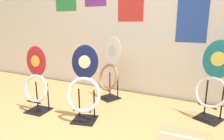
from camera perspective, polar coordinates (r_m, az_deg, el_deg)
wall_back at (r=3.33m, az=7.04°, el=15.59°), size 8.00×0.07×2.60m
toilet_seat_display_white_plain at (r=3.07m, az=-0.66°, el=-0.26°), size 0.46×0.37×0.97m
toilet_seat_display_teal_sax at (r=2.67m, az=27.02°, el=-3.12°), size 0.44×0.38×0.97m
toilet_seat_display_crimson_swirl at (r=2.80m, az=-20.84°, el=-3.21°), size 0.39×0.30×0.88m
toilet_seat_display_navy_moon at (r=2.39m, az=-8.04°, el=-4.82°), size 0.46×0.34×0.91m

